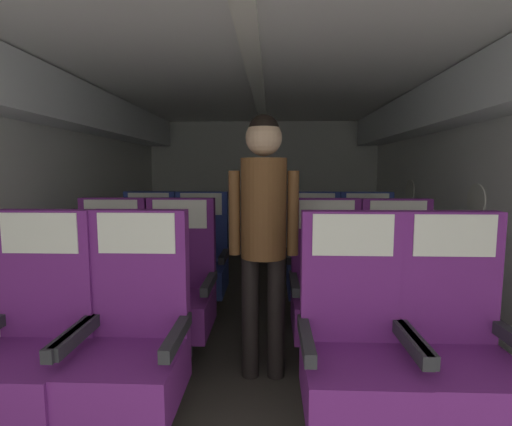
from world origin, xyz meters
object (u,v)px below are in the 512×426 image
object	(u,v)px
seat_b_right_aisle	(399,295)
flight_attendant	(264,218)
seat_a_left_window	(34,346)
seat_c_right_window	(314,264)
seat_a_left_aisle	(133,347)
seat_b_left_aisle	(178,292)
seat_c_left_window	(147,263)
seat_c_left_aisle	(200,264)
seat_b_right_window	(327,293)
seat_c_right_aisle	(368,265)
seat_a_right_window	(354,352)
seat_b_left_window	(108,291)
seat_a_right_aisle	(458,353)

from	to	relation	value
seat_b_right_aisle	flight_attendant	bearing A→B (deg)	-167.54
seat_a_left_window	seat_c_right_window	size ratio (longest dim) A/B	1.00
seat_a_left_aisle	seat_b_left_aisle	size ratio (longest dim) A/B	1.00
seat_c_left_window	seat_c_right_window	distance (m)	1.52
seat_c_left_aisle	seat_c_right_window	xyz separation A→B (m)	(1.03, 0.02, 0.00)
seat_a_left_aisle	seat_b_right_window	world-z (taller)	same
seat_a_left_window	seat_c_right_aisle	distance (m)	2.60
seat_c_right_window	flight_attendant	world-z (taller)	flight_attendant
seat_b_left_aisle	seat_b_right_window	distance (m)	1.03
seat_b_right_aisle	seat_c_right_window	size ratio (longest dim) A/B	1.00
seat_a_right_window	seat_c_left_window	bearing A→B (deg)	132.67
seat_c_left_window	seat_c_left_aisle	bearing A→B (deg)	-1.70
seat_b_left_window	seat_c_left_window	size ratio (longest dim) A/B	1.00
seat_b_left_window	seat_c_left_window	xyz separation A→B (m)	(-0.00, 0.83, 0.00)
seat_a_left_aisle	flight_attendant	size ratio (longest dim) A/B	0.68
seat_a_right_window	flight_attendant	distance (m)	0.93
seat_b_right_aisle	seat_c_right_aisle	distance (m)	0.83
seat_c_left_aisle	seat_b_right_aisle	bearing A→B (deg)	-28.43
seat_a_left_aisle	seat_c_right_aisle	size ratio (longest dim) A/B	1.00
seat_a_right_aisle	seat_b_left_aisle	xyz separation A→B (m)	(-1.51, 0.82, 0.00)
seat_a_right_aisle	seat_b_right_aisle	size ratio (longest dim) A/B	1.00
seat_a_right_window	flight_attendant	world-z (taller)	flight_attendant
seat_c_left_aisle	seat_c_right_aisle	distance (m)	1.51
seat_a_right_window	seat_b_left_aisle	size ratio (longest dim) A/B	1.00
seat_c_left_window	seat_c_left_aisle	size ratio (longest dim) A/B	1.00
seat_b_left_aisle	seat_b_right_aisle	distance (m)	1.51
seat_a_right_aisle	seat_b_left_window	xyz separation A→B (m)	(-1.99, 0.82, 0.00)
seat_a_left_window	seat_c_right_window	world-z (taller)	same
seat_b_left_window	seat_b_right_window	size ratio (longest dim) A/B	1.00
seat_a_right_window	seat_b_right_window	world-z (taller)	same
seat_a_right_aisle	seat_c_left_aisle	world-z (taller)	same
seat_b_right_window	seat_c_left_aisle	bearing A→B (deg)	142.27
seat_a_left_window	seat_b_right_aisle	size ratio (longest dim) A/B	1.00
seat_a_left_aisle	seat_b_left_window	bearing A→B (deg)	120.32
seat_a_left_window	seat_a_right_window	xyz separation A→B (m)	(1.52, 0.01, 0.00)
seat_b_left_window	seat_b_left_aisle	distance (m)	0.49
seat_a_left_window	seat_a_right_window	bearing A→B (deg)	0.28
seat_c_left_window	seat_c_left_aisle	world-z (taller)	same
seat_b_left_aisle	flight_attendant	xyz separation A→B (m)	(0.60, -0.21, 0.54)
seat_b_left_window	seat_c_left_window	world-z (taller)	same
seat_a_left_window	seat_b_left_aisle	bearing A→B (deg)	59.48
seat_c_left_aisle	flight_attendant	xyz separation A→B (m)	(0.60, -1.02, 0.54)
seat_a_right_window	seat_b_right_aisle	bearing A→B (deg)	59.65
seat_a_right_aisle	seat_b_right_aisle	world-z (taller)	same
seat_c_right_aisle	flight_attendant	size ratio (longest dim) A/B	0.68
seat_a_left_window	seat_c_right_window	distance (m)	2.25
seat_b_left_aisle	seat_c_right_aisle	bearing A→B (deg)	28.76
seat_b_right_window	flight_attendant	xyz separation A→B (m)	(-0.43, -0.22, 0.54)
seat_b_left_window	seat_b_right_window	bearing A→B (deg)	0.71
seat_a_left_aisle	seat_b_right_aisle	distance (m)	1.72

